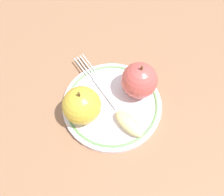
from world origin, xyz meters
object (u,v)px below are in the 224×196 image
(plate, at_px, (112,104))
(fork, at_px, (98,82))
(apple_second_whole, at_px, (140,82))
(apple_red_whole, at_px, (82,105))
(apple_slice_front, at_px, (128,124))

(plate, bearing_deg, fork, -171.62)
(fork, bearing_deg, apple_second_whole, -137.99)
(apple_red_whole, xyz_separation_m, fork, (-0.06, 0.06, -0.04))
(apple_second_whole, bearing_deg, apple_red_whole, -88.94)
(plate, relative_size, fork, 1.27)
(apple_second_whole, distance_m, fork, 0.11)
(apple_red_whole, bearing_deg, plate, 90.98)
(apple_red_whole, distance_m, apple_second_whole, 0.14)
(apple_red_whole, bearing_deg, fork, 137.21)
(apple_red_whole, height_order, fork, apple_red_whole)
(apple_red_whole, relative_size, apple_second_whole, 1.00)
(plate, height_order, apple_red_whole, apple_red_whole)
(plate, xyz_separation_m, apple_slice_front, (0.07, 0.01, 0.02))
(apple_red_whole, relative_size, fork, 0.51)
(apple_second_whole, distance_m, apple_slice_front, 0.10)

